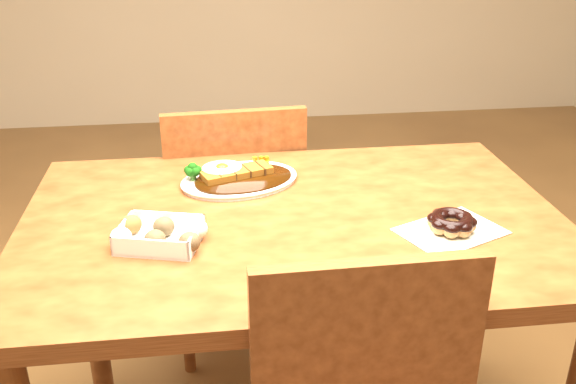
{
  "coord_description": "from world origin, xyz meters",
  "views": [
    {
      "loc": [
        -0.17,
        -1.26,
        1.39
      ],
      "look_at": [
        -0.01,
        -0.0,
        0.81
      ],
      "focal_mm": 40.0,
      "sensor_mm": 36.0,
      "label": 1
    }
  ],
  "objects": [
    {
      "name": "pon_de_ring",
      "position": [
        0.32,
        -0.12,
        0.77
      ],
      "size": [
        0.25,
        0.22,
        0.04
      ],
      "rotation": [
        0.0,
        0.0,
        0.42
      ],
      "color": "silver",
      "rests_on": "table"
    },
    {
      "name": "table",
      "position": [
        0.0,
        0.0,
        0.65
      ],
      "size": [
        1.2,
        0.8,
        0.75
      ],
      "color": "#542610",
      "rests_on": "ground"
    },
    {
      "name": "chair_far",
      "position": [
        -0.12,
        0.53,
        0.48
      ],
      "size": [
        0.45,
        0.45,
        0.87
      ],
      "rotation": [
        0.0,
        0.0,
        3.21
      ],
      "color": "#542610",
      "rests_on": "ground"
    },
    {
      "name": "katsu_curry_plate",
      "position": [
        -0.11,
        0.2,
        0.76
      ],
      "size": [
        0.33,
        0.28,
        0.06
      ],
      "rotation": [
        0.0,
        0.0,
        0.28
      ],
      "color": "white",
      "rests_on": "table"
    },
    {
      "name": "donut_box",
      "position": [
        -0.29,
        -0.09,
        0.77
      ],
      "size": [
        0.2,
        0.16,
        0.05
      ],
      "rotation": [
        0.0,
        0.0,
        -0.26
      ],
      "color": "white",
      "rests_on": "table"
    }
  ]
}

